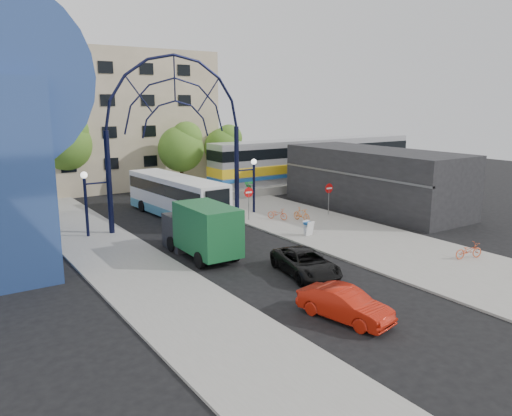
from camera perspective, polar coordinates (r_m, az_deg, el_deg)
ground at (r=25.64m, az=4.88°, el=-8.13°), size 120.00×120.00×0.00m
sidewalk_east at (r=33.60m, az=11.29°, el=-3.33°), size 8.00×56.00×0.12m
plaza_west at (r=27.61m, az=-13.90°, el=-6.83°), size 5.00×50.00×0.12m
gateway_arch at (r=36.06m, az=-9.20°, el=11.45°), size 13.64×0.44×12.10m
stop_sign at (r=37.26m, az=-0.84°, el=1.46°), size 0.80×0.07×2.50m
do_not_enter_sign at (r=39.44m, az=8.33°, el=1.89°), size 0.76×0.07×2.48m
street_name_sign at (r=37.94m, az=-0.83°, el=1.86°), size 0.70×0.70×2.80m
sandwich_board at (r=33.25m, az=6.00°, el=-2.10°), size 0.55×0.61×0.99m
commercial_block_east at (r=42.84m, az=13.33°, el=3.21°), size 6.00×16.00×5.00m
apartment_block at (r=56.39m, az=-16.39°, el=9.68°), size 20.00×12.10×14.00m
train_platform at (r=54.45m, az=6.85°, el=3.02°), size 32.00×5.00×0.80m
train_car at (r=54.12m, az=6.92°, el=5.64°), size 25.10×3.05×4.20m
tree_north_a at (r=49.63m, az=-8.43°, el=7.01°), size 4.48×4.48×7.00m
tree_north_b at (r=50.05m, az=-20.94°, el=7.15°), size 5.12×5.12×8.00m
tree_north_c at (r=54.22m, az=-3.58°, el=7.17°), size 4.16×4.16×6.50m
city_bus at (r=39.07m, az=-9.09°, el=1.32°), size 3.37×11.79×3.20m
green_truck at (r=29.07m, az=-6.33°, el=-2.49°), size 2.51×6.28×3.15m
black_suv at (r=26.06m, az=5.69°, el=-6.26°), size 3.14×5.14×1.33m
red_sedan at (r=21.16m, az=10.11°, el=-10.80°), size 2.25×4.28×1.34m
bike_near_a at (r=37.68m, az=2.46°, el=-0.67°), size 1.25×1.74×0.87m
bike_near_b at (r=37.36m, az=5.23°, el=-0.72°), size 0.65×1.69×0.99m
bike_far_a at (r=30.79m, az=23.13°, el=-4.50°), size 1.83×1.06×0.91m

